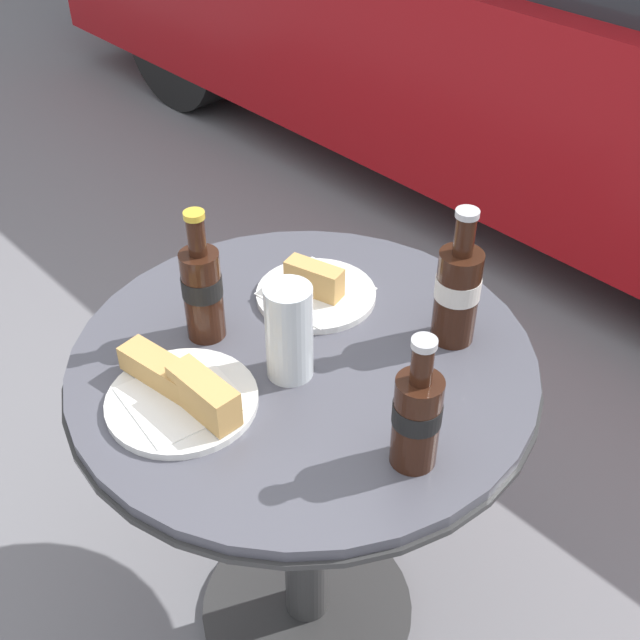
% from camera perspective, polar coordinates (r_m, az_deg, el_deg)
% --- Properties ---
extents(ground_plane, '(30.00, 30.00, 0.00)m').
position_cam_1_polar(ground_plane, '(1.81, -0.91, -19.83)').
color(ground_plane, slate).
extents(bistro_table, '(0.75, 0.75, 0.71)m').
position_cam_1_polar(bistro_table, '(1.39, -1.12, -8.40)').
color(bistro_table, '#333333').
rests_on(bistro_table, ground_plane).
extents(cola_bottle_left, '(0.07, 0.07, 0.21)m').
position_cam_1_polar(cola_bottle_left, '(1.05, 6.90, -6.79)').
color(cola_bottle_left, '#33190F').
rests_on(cola_bottle_left, bistro_table).
extents(cola_bottle_right, '(0.06, 0.06, 0.23)m').
position_cam_1_polar(cola_bottle_right, '(1.26, -8.37, 2.19)').
color(cola_bottle_right, '#33190F').
rests_on(cola_bottle_right, bistro_table).
extents(cola_bottle_center, '(0.07, 0.07, 0.23)m').
position_cam_1_polar(cola_bottle_center, '(1.26, 9.74, 2.07)').
color(cola_bottle_center, '#33190F').
rests_on(cola_bottle_center, bistro_table).
extents(drinking_glass, '(0.07, 0.07, 0.16)m').
position_cam_1_polar(drinking_glass, '(1.18, -2.20, -1.12)').
color(drinking_glass, '#C68923').
rests_on(drinking_glass, bistro_table).
extents(lunch_plate_near, '(0.23, 0.22, 0.07)m').
position_cam_1_polar(lunch_plate_near, '(1.18, -9.72, -5.12)').
color(lunch_plate_near, white).
rests_on(lunch_plate_near, bistro_table).
extents(lunch_plate_far, '(0.21, 0.21, 0.07)m').
position_cam_1_polar(lunch_plate_far, '(1.37, -0.32, 2.13)').
color(lunch_plate_far, white).
rests_on(lunch_plate_far, bistro_table).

